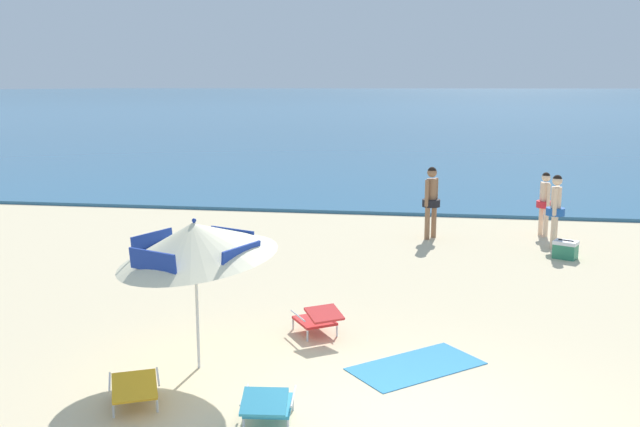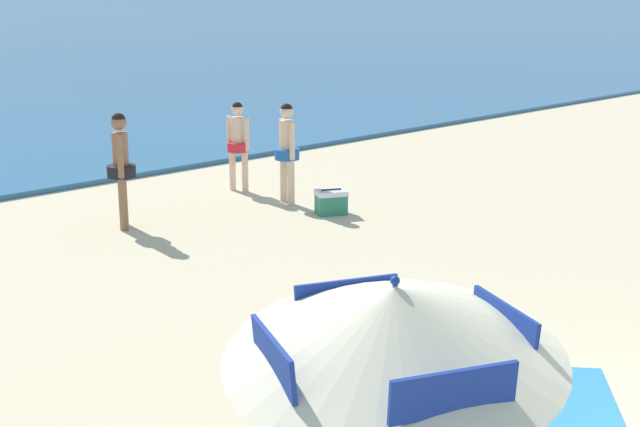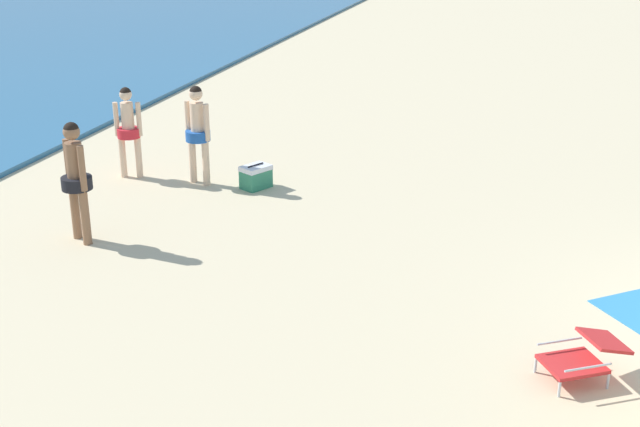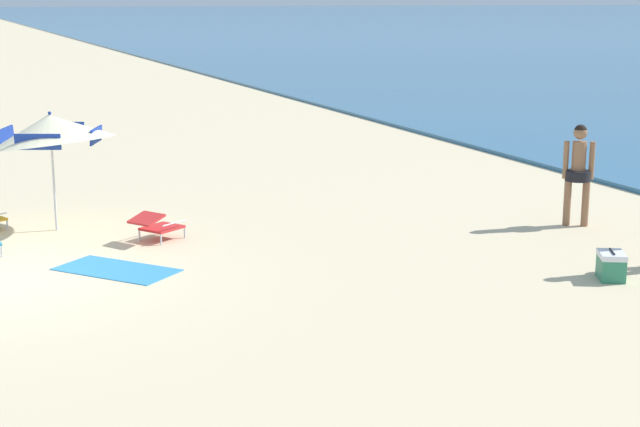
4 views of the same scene
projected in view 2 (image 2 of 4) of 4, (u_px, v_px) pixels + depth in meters
The scene contains 7 objects.
beach_umbrella_striped_main at pixel (394, 323), 5.44m from camera, with size 3.02×3.01×2.16m.
lounge_chair_under_umbrella at pixel (378, 397), 7.77m from camera, with size 0.91×1.00×0.49m.
person_standing_near_shore at pixel (238, 140), 16.18m from camera, with size 0.40×0.47×1.63m.
person_standing_beside at pixel (121, 162), 13.76m from camera, with size 0.44×0.47×1.80m.
person_wading_in at pixel (287, 146), 15.25m from camera, with size 0.43×0.50×1.74m.
cooler_box at pixel (331, 202), 14.78m from camera, with size 0.60×0.54×0.43m.
beach_towel at pixel (568, 408), 8.15m from camera, with size 0.90×1.80×0.01m, color #3384BC.
Camera 2 is at (-6.65, -2.26, 3.81)m, focal length 50.36 mm.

